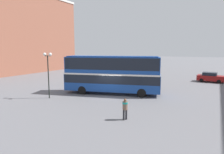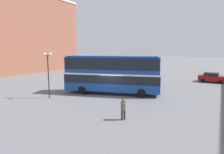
{
  "view_description": "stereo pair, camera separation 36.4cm",
  "coord_description": "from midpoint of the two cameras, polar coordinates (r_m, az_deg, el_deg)",
  "views": [
    {
      "loc": [
        10.76,
        -20.01,
        5.5
      ],
      "look_at": [
        -0.41,
        1.1,
        2.07
      ],
      "focal_mm": 32.0,
      "sensor_mm": 36.0,
      "label": 1
    },
    {
      "loc": [
        11.08,
        -19.84,
        5.5
      ],
      "look_at": [
        -0.41,
        1.1,
        2.07
      ],
      "focal_mm": 32.0,
      "sensor_mm": 36.0,
      "label": 2
    }
  ],
  "objects": [
    {
      "name": "ground_plane",
      "position": [
        23.37,
        -0.82,
        -5.44
      ],
      "size": [
        240.0,
        240.0,
        0.0
      ],
      "primitive_type": "plane",
      "color": "slate"
    },
    {
      "name": "building_row_left",
      "position": [
        50.41,
        -25.66,
        11.35
      ],
      "size": [
        8.35,
        30.56,
        17.95
      ],
      "color": "#935642",
      "rests_on": "ground_plane"
    },
    {
      "name": "double_decker_bus",
      "position": [
        24.06,
        -0.43,
        1.33
      ],
      "size": [
        11.7,
        5.42,
        4.6
      ],
      "rotation": [
        0.0,
        0.0,
        0.27
      ],
      "color": "#194293",
      "rests_on": "ground_plane"
    },
    {
      "name": "pedestrian_foreground",
      "position": [
        15.56,
        3.08,
        -8.51
      ],
      "size": [
        0.55,
        0.55,
        1.69
      ],
      "rotation": [
        0.0,
        0.0,
        2.7
      ],
      "color": "#232328",
      "rests_on": "ground_plane"
    },
    {
      "name": "parked_car_kerb_near",
      "position": [
        36.52,
        26.07,
        -0.05
      ],
      "size": [
        4.22,
        2.16,
        1.59
      ],
      "rotation": [
        0.0,
        0.0,
        -0.07
      ],
      "color": "maroon",
      "rests_on": "ground_plane"
    },
    {
      "name": "parked_car_kerb_far",
      "position": [
        41.66,
        -4.89,
        1.72
      ],
      "size": [
        4.32,
        2.46,
        1.66
      ],
      "rotation": [
        0.0,
        0.0,
        0.15
      ],
      "color": "navy",
      "rests_on": "ground_plane"
    },
    {
      "name": "street_lamp_twin_globe",
      "position": [
        22.92,
        -18.28,
        3.35
      ],
      "size": [
        1.18,
        0.34,
        5.04
      ],
      "color": "black",
      "rests_on": "ground_plane"
    }
  ]
}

